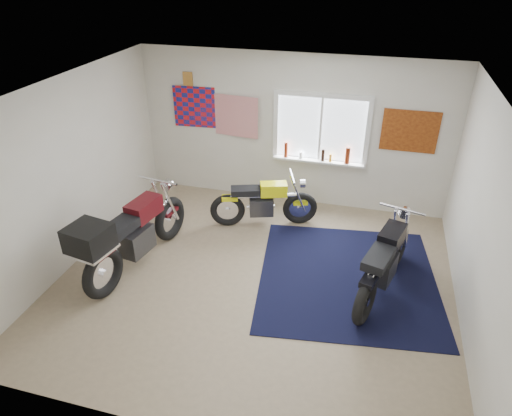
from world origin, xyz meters
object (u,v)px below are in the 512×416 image
(navy_rug, at_px, (347,278))
(yellow_triumph, at_px, (264,203))
(maroon_tourer, at_px, (129,236))
(black_chrome_bike, at_px, (384,263))

(navy_rug, relative_size, yellow_triumph, 1.47)
(yellow_triumph, bearing_deg, navy_rug, -54.62)
(yellow_triumph, xyz_separation_m, maroon_tourer, (-1.53, -1.75, 0.20))
(navy_rug, xyz_separation_m, black_chrome_bike, (0.46, -0.14, 0.46))
(navy_rug, distance_m, yellow_triumph, 1.95)
(navy_rug, height_order, maroon_tourer, maroon_tourer)
(yellow_triumph, relative_size, maroon_tourer, 0.77)
(maroon_tourer, bearing_deg, yellow_triumph, -31.07)
(navy_rug, bearing_deg, maroon_tourer, -168.41)
(navy_rug, relative_size, maroon_tourer, 1.13)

